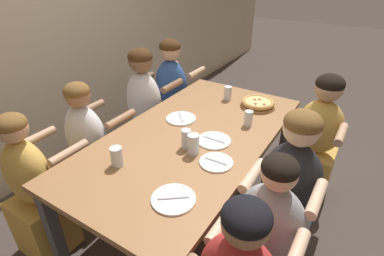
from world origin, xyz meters
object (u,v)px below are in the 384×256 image
Objects in this scene: empty_plate_b at (181,119)px; drinking_glass_d at (117,158)px; empty_plate_a at (214,141)px; drinking_glass_a at (228,94)px; pizza_board_main at (258,103)px; drinking_glass_e at (186,139)px; drinking_glass_c at (248,118)px; diner_near_center at (286,202)px; diner_far_left at (36,194)px; diner_near_midleft at (266,248)px; diner_far_midleft at (91,157)px; empty_plate_d at (173,199)px; diner_near_right at (316,144)px; drinking_glass_b at (193,145)px; empty_plate_c at (216,162)px; diner_far_midright at (146,117)px; diner_far_right at (172,101)px.

drinking_glass_d reaches higher than empty_plate_b.
drinking_glass_a reaches higher than empty_plate_a.
drinking_glass_e is (-0.83, 0.17, 0.03)m from pizza_board_main.
drinking_glass_c is 0.65m from diner_near_center.
drinking_glass_c is 1.56m from diner_far_left.
diner_near_center reaches higher than drinking_glass_a.
diner_near_midleft is (0.14, -0.91, -0.34)m from drinking_glass_d.
diner_far_midleft is (-0.34, 0.90, -0.28)m from empty_plate_a.
diner_near_center is at bearing 11.24° from diner_far_midleft.
empty_plate_d is at bearing -98.26° from drinking_glass_d.
diner_near_right reaches higher than empty_plate_d.
diner_near_center is (0.56, -0.46, -0.24)m from empty_plate_d.
diner_far_midleft reaches higher than pizza_board_main.
drinking_glass_a is 0.88× the size of drinking_glass_b.
drinking_glass_b reaches higher than drinking_glass_c.
empty_plate_c is at bearing -100.91° from drinking_glass_e.
pizza_board_main is 1.28m from empty_plate_d.
diner_far_midleft reaches higher than drinking_glass_b.
empty_plate_a is 0.74m from diner_near_midleft.
drinking_glass_e is at bearing -172.76° from drinking_glass_a.
pizza_board_main is at bearing 12.44° from diner_near_right.
drinking_glass_c is 0.92m from diner_near_midleft.
drinking_glass_b is 1.18m from diner_near_right.
diner_far_left reaches higher than drinking_glass_e.
empty_plate_c is 0.51m from diner_near_center.
drinking_glass_a is at bearing 65.40° from diner_far_left.
empty_plate_c is 1.08m from diner_far_midleft.
empty_plate_c is 0.26m from drinking_glass_e.
drinking_glass_a is 0.10× the size of diner_near_center.
drinking_glass_c is 1.25m from diner_far_midleft.
empty_plate_c is 0.54m from drinking_glass_c.
empty_plate_a is 1.11× the size of empty_plate_c.
empty_plate_c is 1.77× the size of drinking_glass_c.
diner_near_center reaches higher than diner_far_midleft.
diner_far_midright is (0.88, 0.54, -0.27)m from drinking_glass_d.
drinking_glass_d is (0.07, 0.46, 0.05)m from empty_plate_d.
drinking_glass_b is 1.10× the size of drinking_glass_d.
drinking_glass_b reaches higher than drinking_glass_a.
empty_plate_d is at bearing 174.55° from empty_plate_c.
diner_near_midleft is 0.36m from diner_near_center.
diner_near_center is (0.15, -0.59, -0.29)m from drinking_glass_b.
diner_far_left is at bearing 101.66° from empty_plate_d.
empty_plate_d is 1.71m from diner_far_right.
empty_plate_a is 1.86× the size of drinking_glass_d.
diner_far_midright is 1.07× the size of diner_far_midleft.
empty_plate_b is 1.11× the size of empty_plate_c.
empty_plate_d is 0.19× the size of diner_far_right.
diner_near_center is at bearing -90.00° from diner_near_midleft.
pizza_board_main is 0.67m from empty_plate_a.
drinking_glass_c is at bearing -16.11° from drinking_glass_b.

